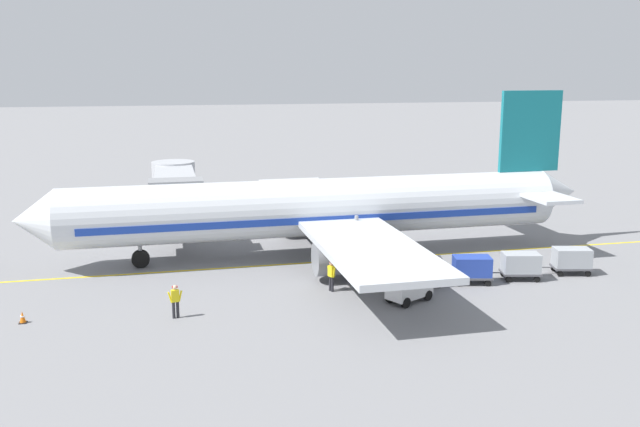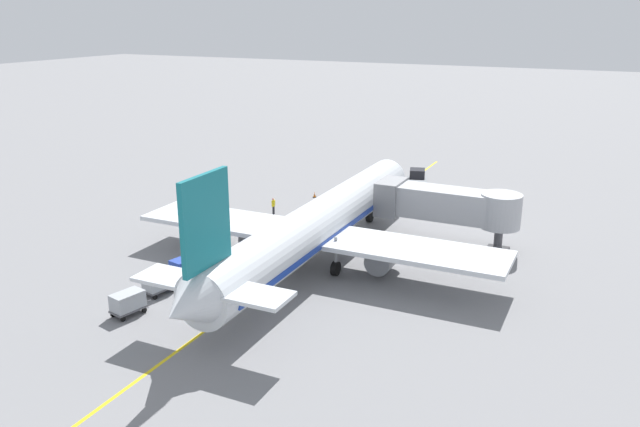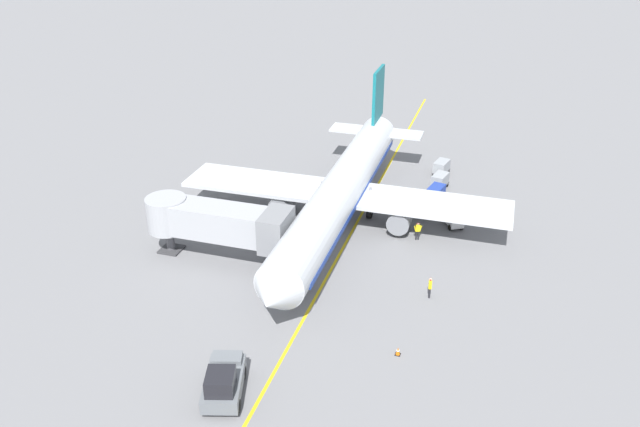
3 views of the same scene
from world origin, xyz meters
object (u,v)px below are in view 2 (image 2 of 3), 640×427
Objects in this scene: ground_crew_wing_walker at (248,234)px; ground_crew_marshaller at (260,251)px; ground_crew_loader at (273,205)px; safety_cone_nose_left at (315,195)px; baggage_cart_third_in_train at (159,281)px; baggage_cart_front at (211,255)px; baggage_cart_tail_end at (128,302)px; jet_bridge at (447,204)px; baggage_tug_lead at (198,245)px; pushback_tractor at (417,182)px; baggage_cart_second_in_train at (185,266)px; parked_airliner at (318,225)px.

ground_crew_wing_walker and ground_crew_marshaller have the same top height.
ground_crew_wing_walker and ground_crew_loader have the same top height.
baggage_cart_third_in_train is at bearing -87.94° from safety_cone_nose_left.
baggage_cart_front is at bearing -80.78° from ground_crew_loader.
baggage_cart_third_in_train is at bearing 95.29° from baggage_cart_tail_end.
jet_bridge is at bearing 56.44° from baggage_cart_tail_end.
baggage_tug_lead is 4.69× the size of safety_cone_nose_left.
baggage_cart_tail_end is 5.05× the size of safety_cone_nose_left.
jet_bridge reaches higher than baggage_cart_third_in_train.
baggage_tug_lead is at bearing 144.18° from baggage_cart_front.
baggage_cart_tail_end is at bearing -102.07° from pushback_tractor.
baggage_cart_second_in_train is 1.76× the size of ground_crew_loader.
safety_cone_nose_left is (-9.29, -6.88, -0.81)m from pushback_tractor.
ground_crew_wing_walker is at bearing 89.75° from baggage_cart_tail_end.
ground_crew_loader is at bearing 88.49° from baggage_tug_lead.
parked_airliner is at bearing -130.74° from jet_bridge.
baggage_cart_tail_end is at bearing -104.33° from ground_crew_marshaller.
ground_crew_marshaller is at bearing -101.02° from pushback_tractor.
baggage_cart_second_in_train is 1.00× the size of baggage_cart_tail_end.
parked_airliner is 22.03× the size of ground_crew_marshaller.
ground_crew_marshaller is at bearing -137.80° from jet_bridge.
pushback_tractor is at bearing 36.51° from safety_cone_nose_left.
ground_crew_marshaller is (3.38, 5.20, 0.00)m from baggage_cart_second_in_train.
baggage_cart_tail_end is at bearing -77.10° from baggage_tug_lead.
pushback_tractor reaches higher than ground_crew_loader.
jet_bridge is 4.12× the size of baggage_cart_third_in_train.
ground_crew_marshaller reaches higher than baggage_cart_third_in_train.
ground_crew_wing_walker is at bearing 87.01° from baggage_cart_second_in_train.
baggage_cart_second_in_train is (-8.36, -30.77, -0.15)m from pushback_tractor.
baggage_cart_second_in_train is at bearing -123.03° from ground_crew_marshaller.
ground_crew_loader is (-1.94, 19.74, 0.00)m from baggage_cart_third_in_train.
baggage_tug_lead is (-10.58, -26.11, -0.39)m from pushback_tractor.
parked_airliner is 13.71m from ground_crew_loader.
jet_bridge is 16.53m from ground_crew_marshaller.
jet_bridge reaches higher than pushback_tractor.
ground_crew_wing_walker reaches higher than baggage_cart_front.
baggage_cart_tail_end is (0.33, -3.53, 0.00)m from baggage_cart_third_in_train.
parked_airliner is at bearing -8.54° from ground_crew_wing_walker.
baggage_cart_tail_end reaches higher than safety_cone_nose_left.
jet_bridge reaches higher than ground_crew_wing_walker.
parked_airliner is 12.49× the size of baggage_cart_third_in_train.
baggage_cart_front is at bearing 90.13° from baggage_cart_tail_end.
baggage_cart_front is 1.00× the size of baggage_cart_third_in_train.
ground_crew_loader is (-2.25, 13.84, 0.00)m from baggage_cart_front.
baggage_tug_lead is 0.93× the size of baggage_cart_tail_end.
baggage_cart_second_in_train reaches higher than safety_cone_nose_left.
parked_airliner is at bearing -45.01° from ground_crew_loader.
safety_cone_nose_left is at bearing 82.36° from ground_crew_loader.
baggage_cart_second_in_train is 1.76× the size of ground_crew_marshaller.
baggage_tug_lead is 8.08m from baggage_cart_third_in_train.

